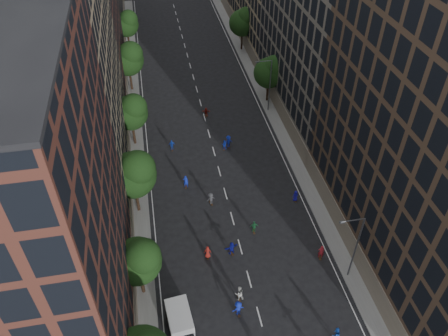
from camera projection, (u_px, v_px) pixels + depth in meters
name	position (u px, v px, depth m)	size (l,w,h in m)	color
ground	(209.00, 135.00, 66.67)	(240.00, 240.00, 0.00)	black
sidewalk_left	(129.00, 116.00, 70.52)	(4.00, 105.00, 0.15)	slate
sidewalk_right	(272.00, 101.00, 73.90)	(4.00, 105.00, 0.15)	slate
bldg_left_a	(17.00, 228.00, 32.59)	(14.00, 22.00, 30.00)	#4F271E
bldg_left_b	(47.00, 58.00, 49.19)	(14.00, 26.00, 34.00)	#8C7B5C
bldg_left_c	(69.00, 10.00, 68.30)	(14.00, 20.00, 28.00)	#4F271E
bldg_right_b	(335.00, 10.00, 61.59)	(14.00, 28.00, 33.00)	#5D574D
tree_left_1	(139.00, 260.00, 42.00)	(4.80, 4.80, 8.21)	black
tree_left_2	(134.00, 173.00, 50.41)	(5.60, 5.60, 9.45)	black
tree_left_3	(131.00, 111.00, 61.22)	(5.00, 5.00, 8.58)	black
tree_left_4	(129.00, 58.00, 72.96)	(5.40, 5.40, 9.08)	black
tree_left_5	(127.00, 23.00, 85.18)	(4.80, 4.80, 8.33)	black
tree_right_a	(270.00, 71.00, 70.46)	(5.00, 5.00, 8.39)	black
tree_right_b	(243.00, 21.00, 85.17)	(5.20, 5.20, 8.83)	black
streetlamp_near	(355.00, 245.00, 43.88)	(2.64, 0.22, 9.06)	#595B60
streetlamp_far	(269.00, 83.00, 68.49)	(2.64, 0.22, 9.06)	#595B60
cargo_van	(181.00, 325.00, 41.34)	(2.79, 5.15, 2.64)	silver
skater_0	(173.00, 322.00, 42.03)	(0.93, 0.61, 1.91)	#121D92
skater_2	(336.00, 335.00, 41.10)	(0.91, 0.71, 1.87)	blue
skater_3	(238.00, 309.00, 43.15)	(1.22, 0.70, 1.88)	#1528AF
skater_4	(180.00, 316.00, 42.62)	(1.00, 0.42, 1.71)	#1624B8
skater_6	(208.00, 252.00, 48.62)	(0.80, 0.52, 1.64)	maroon
skater_7	(321.00, 252.00, 48.49)	(0.69, 0.45, 1.89)	#A31B24
skater_8	(239.00, 294.00, 44.45)	(0.93, 0.72, 1.91)	#BBBCB7
skater_9	(211.00, 199.00, 55.00)	(1.09, 0.63, 1.68)	#414146
skater_10	(254.00, 227.00, 51.45)	(0.98, 0.41, 1.68)	#1E6435
skater_11	(232.00, 248.00, 48.98)	(1.61, 0.51, 1.73)	#111590
skater_12	(295.00, 196.00, 55.46)	(0.77, 0.50, 1.57)	#1A14A3
skater_13	(186.00, 182.00, 57.30)	(0.69, 0.45, 1.89)	#162BBA
skater_14	(224.00, 145.00, 63.62)	(0.73, 0.57, 1.51)	#142CA8
skater_15	(228.00, 142.00, 63.85)	(1.25, 0.72, 1.94)	#172ABE
skater_16	(172.00, 145.00, 63.43)	(0.98, 0.41, 1.67)	#173DBD
skater_17	(206.00, 112.00, 70.17)	(1.40, 0.44, 1.51)	#A1261A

